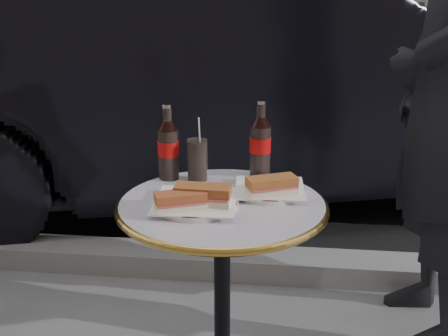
# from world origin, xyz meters

# --- Properties ---
(asphalt_road) EXTENTS (40.00, 8.00, 0.00)m
(asphalt_road) POSITION_xyz_m (0.00, 5.00, 0.00)
(asphalt_road) COLOR black
(asphalt_road) RESTS_ON ground
(curb) EXTENTS (40.00, 0.20, 0.12)m
(curb) POSITION_xyz_m (0.00, 0.90, 0.05)
(curb) COLOR gray
(curb) RESTS_ON ground
(bistro_table) EXTENTS (0.62, 0.62, 0.73)m
(bistro_table) POSITION_xyz_m (0.00, 0.00, 0.37)
(bistro_table) COLOR #BAB2C4
(bistro_table) RESTS_ON ground
(plate_left) EXTENTS (0.28, 0.28, 0.01)m
(plate_left) POSITION_xyz_m (-0.07, -0.04, 0.74)
(plate_left) COLOR silver
(plate_left) RESTS_ON bistro_table
(plate_right) EXTENTS (0.24, 0.24, 0.01)m
(plate_right) POSITION_xyz_m (0.14, 0.09, 0.74)
(plate_right) COLOR white
(plate_right) RESTS_ON bistro_table
(sandwich_left_a) EXTENTS (0.15, 0.11, 0.05)m
(sandwich_left_a) POSITION_xyz_m (-0.10, -0.11, 0.77)
(sandwich_left_a) COLOR #9C4827
(sandwich_left_a) RESTS_ON plate_left
(sandwich_left_b) EXTENTS (0.16, 0.08, 0.05)m
(sandwich_left_b) POSITION_xyz_m (-0.05, -0.07, 0.77)
(sandwich_left_b) COLOR brown
(sandwich_left_b) RESTS_ON plate_left
(sandwich_right) EXTENTS (0.16, 0.12, 0.05)m
(sandwich_right) POSITION_xyz_m (0.14, 0.04, 0.77)
(sandwich_right) COLOR #995327
(sandwich_right) RESTS_ON plate_right
(cola_bottle_left) EXTENTS (0.09, 0.09, 0.25)m
(cola_bottle_left) POSITION_xyz_m (-0.20, 0.19, 0.86)
(cola_bottle_left) COLOR black
(cola_bottle_left) RESTS_ON bistro_table
(cola_bottle_right) EXTENTS (0.09, 0.09, 0.25)m
(cola_bottle_right) POSITION_xyz_m (0.10, 0.25, 0.86)
(cola_bottle_right) COLOR black
(cola_bottle_right) RESTS_ON bistro_table
(cola_glass) EXTENTS (0.08, 0.08, 0.14)m
(cola_glass) POSITION_xyz_m (-0.10, 0.18, 0.80)
(cola_glass) COLOR black
(cola_glass) RESTS_ON bistro_table
(parked_car) EXTENTS (2.92, 5.03, 1.56)m
(parked_car) POSITION_xyz_m (-0.15, 2.00, 0.78)
(parked_car) COLOR black
(parked_car) RESTS_ON ground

